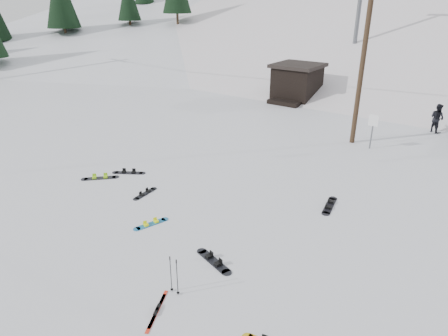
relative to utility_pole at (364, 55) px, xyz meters
The scene contains 16 objects.
ground 14.90m from the utility_pole, 98.13° to the right, with size 200.00×200.00×0.00m, color silver.
ski_slope 44.31m from the utility_pole, 92.79° to the left, with size 60.00×75.00×45.00m, color silver.
ridge_left 53.35m from the utility_pole, 138.18° to the left, with size 34.00×85.00×38.00m, color silver.
treeline_left 44.65m from the utility_pole, 144.16° to the left, with size 20.00×64.00×10.00m, color black, non-canonical shape.
utility_pole is the anchor object (origin of this frame).
trail_sign 3.60m from the utility_pole, 21.04° to the right, with size 0.50×0.09×1.85m.
lift_hut 10.40m from the utility_pole, 135.24° to the left, with size 3.40×4.10×2.75m.
hero_snowboard 13.75m from the utility_pole, 101.89° to the right, with size 0.57×1.30×0.09m.
hero_skis 16.25m from the utility_pole, 88.02° to the right, with size 0.75×1.42×0.08m.
ski_poles 15.33m from the utility_pole, 88.32° to the right, with size 0.31×0.08×1.13m.
board_scatter_a 13.02m from the utility_pole, 123.55° to the right, with size 1.34×0.96×0.11m.
board_scatter_b 12.91m from the utility_pole, 112.34° to the right, with size 0.36×1.33×0.09m.
board_scatter_c 14.21m from the utility_pole, 122.92° to the right, with size 1.23×1.27×0.11m.
board_scatter_d 13.87m from the utility_pole, 88.04° to the right, with size 1.56×0.69×0.11m.
board_scatter_f 9.15m from the utility_pole, 76.08° to the right, with size 0.56×1.62×0.12m.
skier_dark 6.88m from the utility_pole, 54.78° to the left, with size 0.83×0.64×1.70m, color black.
Camera 1 is at (8.62, -6.92, 7.44)m, focal length 32.00 mm.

